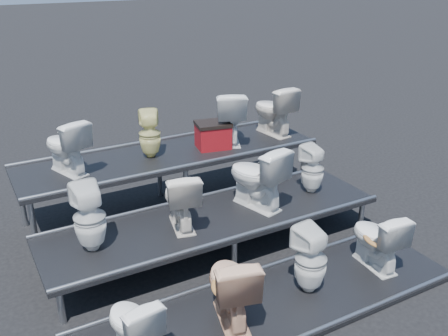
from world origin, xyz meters
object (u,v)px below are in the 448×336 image
toilet_2 (311,259)px  toilet_7 (313,169)px  toilet_8 (66,146)px  toilet_11 (273,110)px  toilet_10 (230,117)px  toilet_9 (150,134)px  red_crate (213,137)px  toilet_4 (89,218)px  toilet_1 (231,286)px  toilet_5 (180,199)px  toilet_6 (257,176)px  toilet_3 (377,239)px  toilet_0 (132,325)px

toilet_2 → toilet_7: toilet_7 is taller
toilet_8 → toilet_11: (3.13, 0.00, 0.03)m
toilet_2 → toilet_10: toilet_10 is taller
toilet_9 → red_crate: toilet_9 is taller
toilet_4 → toilet_8: 1.36m
toilet_1 → toilet_10: (1.48, 2.60, 0.80)m
toilet_7 → toilet_5: bearing=-7.0°
toilet_8 → red_crate: bearing=158.3°
toilet_4 → toilet_6: toilet_6 is taller
toilet_11 → red_crate: bearing=-0.2°
toilet_1 → toilet_8: (-0.89, 2.60, 0.76)m
toilet_3 → toilet_5: bearing=-30.0°
toilet_7 → toilet_11: (0.24, 1.30, 0.45)m
toilet_2 → toilet_8: (-1.86, 2.60, 0.77)m
toilet_2 → toilet_4: 2.38m
toilet_1 → toilet_5: toilet_5 is taller
toilet_1 → toilet_4: 1.68m
toilet_1 → toilet_4: toilet_4 is taller
toilet_5 → toilet_6: bearing=-167.0°
toilet_1 → red_crate: size_ratio=1.70×
toilet_4 → toilet_5: size_ratio=1.08×
toilet_1 → toilet_2: 0.98m
toilet_2 → toilet_10: bearing=-107.3°
toilet_10 → toilet_11: (0.76, 0.00, -0.01)m
toilet_1 → toilet_7: (2.00, 1.30, 0.34)m
toilet_7 → toilet_8: (-2.89, 1.30, 0.42)m
toilet_5 → toilet_8: (-0.96, 1.30, 0.40)m
toilet_3 → toilet_7: toilet_7 is taller
toilet_10 → toilet_11: 0.76m
toilet_0 → toilet_7: size_ratio=0.99×
toilet_7 → red_crate: bearing=-61.4°
toilet_3 → toilet_6: 1.60m
toilet_2 → toilet_5: (-0.90, 1.30, 0.37)m
toilet_5 → toilet_10: toilet_10 is taller
toilet_5 → toilet_6: (1.04, 0.00, 0.06)m
toilet_10 → red_crate: bearing=40.6°
toilet_3 → red_crate: bearing=-67.6°
toilet_4 → toilet_6: (2.10, 0.00, 0.03)m
toilet_1 → toilet_4: size_ratio=1.02×
toilet_3 → toilet_5: (-1.85, 1.30, 0.40)m
toilet_5 → red_crate: (1.07, 1.20, 0.21)m
toilet_6 → toilet_5: bearing=-14.8°
toilet_3 → red_crate: red_crate is taller
toilet_8 → toilet_10: bearing=161.0°
toilet_10 → red_crate: size_ratio=1.69×
toilet_6 → toilet_11: (1.12, 1.30, 0.37)m
toilet_3 → toilet_6: (-0.81, 1.30, 0.45)m
toilet_1 → toilet_11: 3.52m
toilet_5 → toilet_10: 1.96m
toilet_3 → toilet_4: (-2.91, 1.30, 0.42)m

